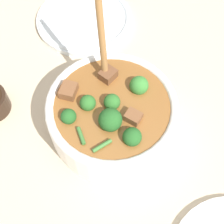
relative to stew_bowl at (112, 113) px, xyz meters
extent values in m
plane|color=#C6B293|center=(0.00, 0.00, -0.05)|extent=(4.00, 4.00, 0.00)
cylinder|color=white|center=(0.00, 0.00, -0.01)|extent=(0.24, 0.24, 0.08)
torus|color=white|center=(0.00, 0.00, 0.03)|extent=(0.24, 0.24, 0.02)
cylinder|color=brown|center=(0.00, 0.00, 0.01)|extent=(0.22, 0.22, 0.04)
sphere|color=#2D6B28|center=(0.03, 0.03, 0.04)|extent=(0.03, 0.03, 0.03)
cylinder|color=#6B9956|center=(0.03, 0.03, 0.02)|extent=(0.01, 0.01, 0.01)
sphere|color=#387F33|center=(0.00, -0.06, 0.04)|extent=(0.04, 0.04, 0.04)
cylinder|color=#6B9956|center=(0.00, -0.06, 0.01)|extent=(0.01, 0.01, 0.02)
sphere|color=#235B23|center=(-0.03, 0.02, 0.04)|extent=(0.04, 0.04, 0.04)
cylinder|color=#6B9956|center=(-0.03, 0.02, 0.01)|extent=(0.01, 0.01, 0.02)
sphere|color=#2D6B28|center=(0.00, 0.00, 0.04)|extent=(0.03, 0.03, 0.03)
cylinder|color=#6B9956|center=(0.00, 0.00, 0.02)|extent=(0.01, 0.01, 0.01)
sphere|color=#235B23|center=(0.02, 0.08, 0.04)|extent=(0.03, 0.03, 0.03)
cylinder|color=#6B9956|center=(0.02, 0.08, 0.02)|extent=(0.01, 0.01, 0.01)
sphere|color=#235B23|center=(-0.07, 0.01, 0.04)|extent=(0.03, 0.03, 0.03)
cylinder|color=#6B9956|center=(-0.07, 0.01, 0.01)|extent=(0.01, 0.01, 0.01)
cube|color=brown|center=(0.05, -0.03, 0.04)|extent=(0.03, 0.04, 0.02)
cube|color=brown|center=(-0.05, -0.01, 0.04)|extent=(0.03, 0.03, 0.02)
cube|color=brown|center=(0.07, 0.05, 0.03)|extent=(0.04, 0.04, 0.02)
cylinder|color=#3D7533|center=(-0.06, 0.06, 0.03)|extent=(0.01, 0.04, 0.01)
cylinder|color=#3D7533|center=(-0.02, 0.08, 0.03)|extent=(0.03, 0.02, 0.01)
ellipsoid|color=olive|center=(0.05, -0.03, 0.02)|extent=(0.04, 0.03, 0.01)
cylinder|color=olive|center=(0.08, -0.04, 0.11)|extent=(0.07, 0.04, 0.18)
cylinder|color=white|center=(0.28, -0.12, -0.05)|extent=(0.24, 0.24, 0.01)
torus|color=white|center=(0.28, -0.12, -0.04)|extent=(0.23, 0.23, 0.01)
camera|label=1|loc=(-0.23, 0.18, 0.51)|focal=50.00mm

